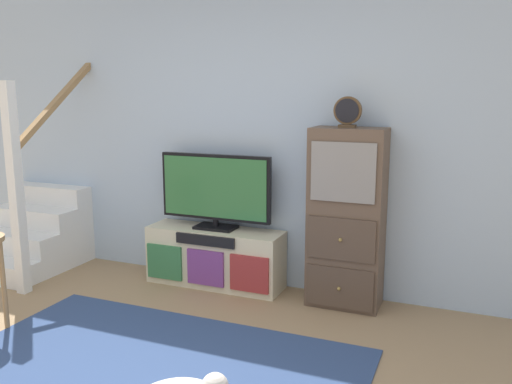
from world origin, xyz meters
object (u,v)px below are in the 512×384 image
(media_console, at_px, (215,257))
(side_cabinet, at_px, (346,219))
(television, at_px, (215,190))
(desk_clock, at_px, (348,112))

(media_console, xyz_separation_m, side_cabinet, (1.17, 0.01, 0.46))
(television, relative_size, side_cabinet, 0.72)
(media_console, distance_m, side_cabinet, 1.26)
(side_cabinet, relative_size, desk_clock, 6.07)
(media_console, bearing_deg, side_cabinet, 0.49)
(side_cabinet, xyz_separation_m, desk_clock, (-0.01, -0.01, 0.84))
(side_cabinet, bearing_deg, desk_clock, -133.61)
(television, distance_m, desk_clock, 1.35)
(media_console, height_order, desk_clock, desk_clock)
(desk_clock, bearing_deg, television, 178.58)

